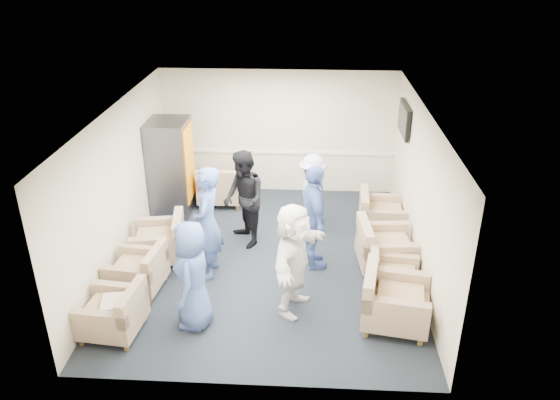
# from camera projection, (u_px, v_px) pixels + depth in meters

# --- Properties ---
(floor) EXTENTS (6.00, 6.00, 0.00)m
(floor) POSITION_uv_depth(u_px,v_px,m) (268.00, 260.00, 9.62)
(floor) COLOR black
(floor) RESTS_ON ground
(ceiling) EXTENTS (6.00, 6.00, 0.00)m
(ceiling) POSITION_uv_depth(u_px,v_px,m) (267.00, 111.00, 8.45)
(ceiling) COLOR white
(ceiling) RESTS_ON back_wall
(back_wall) EXTENTS (5.00, 0.02, 2.70)m
(back_wall) POSITION_uv_depth(u_px,v_px,m) (278.00, 132.00, 11.74)
(back_wall) COLOR beige
(back_wall) RESTS_ON floor
(front_wall) EXTENTS (5.00, 0.02, 2.70)m
(front_wall) POSITION_uv_depth(u_px,v_px,m) (248.00, 297.00, 6.33)
(front_wall) COLOR beige
(front_wall) RESTS_ON floor
(left_wall) EXTENTS (0.02, 6.00, 2.70)m
(left_wall) POSITION_uv_depth(u_px,v_px,m) (120.00, 187.00, 9.16)
(left_wall) COLOR beige
(left_wall) RESTS_ON floor
(right_wall) EXTENTS (0.02, 6.00, 2.70)m
(right_wall) POSITION_uv_depth(u_px,v_px,m) (420.00, 194.00, 8.91)
(right_wall) COLOR beige
(right_wall) RESTS_ON floor
(chair_rail) EXTENTS (4.98, 0.04, 0.06)m
(chair_rail) POSITION_uv_depth(u_px,v_px,m) (278.00, 152.00, 11.91)
(chair_rail) COLOR silver
(chair_rail) RESTS_ON back_wall
(tv) EXTENTS (0.10, 1.00, 0.58)m
(tv) POSITION_uv_depth(u_px,v_px,m) (404.00, 120.00, 10.23)
(tv) COLOR black
(tv) RESTS_ON right_wall
(armchair_left_near) EXTENTS (0.89, 0.89, 0.65)m
(armchair_left_near) POSITION_uv_depth(u_px,v_px,m) (115.00, 314.00, 7.70)
(armchair_left_near) COLOR #977B61
(armchair_left_near) RESTS_ON floor
(armchair_left_mid) EXTENTS (0.90, 0.90, 0.65)m
(armchair_left_mid) POSITION_uv_depth(u_px,v_px,m) (140.00, 272.00, 8.67)
(armchair_left_mid) COLOR #977B61
(armchair_left_mid) RESTS_ON floor
(armchair_left_far) EXTENTS (0.99, 0.99, 0.70)m
(armchair_left_far) POSITION_uv_depth(u_px,v_px,m) (162.00, 242.00, 9.49)
(armchair_left_far) COLOR #977B61
(armchair_left_far) RESTS_ON floor
(armchair_right_near) EXTENTS (1.08, 1.08, 0.74)m
(armchair_right_near) POSITION_uv_depth(u_px,v_px,m) (391.00, 302.00, 7.87)
(armchair_right_near) COLOR #977B61
(armchair_right_near) RESTS_ON floor
(armchair_right_midnear) EXTENTS (0.85, 0.85, 0.62)m
(armchair_right_midnear) POSITION_uv_depth(u_px,v_px,m) (390.00, 279.00, 8.51)
(armchair_right_midnear) COLOR #977B61
(armchair_right_midnear) RESTS_ON floor
(armchair_right_midfar) EXTENTS (1.00, 1.00, 0.73)m
(armchair_right_midfar) POSITION_uv_depth(u_px,v_px,m) (382.00, 249.00, 9.23)
(armchair_right_midfar) COLOR #977B61
(armchair_right_midfar) RESTS_ON floor
(armchair_right_far) EXTENTS (0.91, 0.91, 0.69)m
(armchair_right_far) POSITION_uv_depth(u_px,v_px,m) (379.00, 216.00, 10.38)
(armchair_right_far) COLOR #977B61
(armchair_right_far) RESTS_ON floor
(armchair_corner) EXTENTS (0.95, 0.95, 0.73)m
(armchair_corner) POSITION_uv_depth(u_px,v_px,m) (221.00, 187.00, 11.52)
(armchair_corner) COLOR #977B61
(armchair_corner) RESTS_ON floor
(vending_machine) EXTENTS (0.78, 0.91, 1.93)m
(vending_machine) POSITION_uv_depth(u_px,v_px,m) (171.00, 167.00, 10.96)
(vending_machine) COLOR #515159
(vending_machine) RESTS_ON floor
(backpack) EXTENTS (0.30, 0.25, 0.44)m
(backpack) POSITION_uv_depth(u_px,v_px,m) (182.00, 257.00, 9.27)
(backpack) COLOR black
(backpack) RESTS_ON floor
(pillow) EXTENTS (0.38, 0.47, 0.12)m
(pillow) POSITION_uv_depth(u_px,v_px,m) (113.00, 304.00, 7.63)
(pillow) COLOR beige
(pillow) RESTS_ON armchair_left_near
(person_front_left) EXTENTS (0.55, 0.82, 1.65)m
(person_front_left) POSITION_uv_depth(u_px,v_px,m) (193.00, 275.00, 7.68)
(person_front_left) COLOR #445EA5
(person_front_left) RESTS_ON floor
(person_mid_left) EXTENTS (0.49, 0.72, 1.92)m
(person_mid_left) POSITION_uv_depth(u_px,v_px,m) (208.00, 223.00, 8.81)
(person_mid_left) COLOR #445EA5
(person_mid_left) RESTS_ON floor
(person_back_left) EXTENTS (1.00, 1.09, 1.79)m
(person_back_left) POSITION_uv_depth(u_px,v_px,m) (244.00, 199.00, 9.76)
(person_back_left) COLOR black
(person_back_left) RESTS_ON floor
(person_back_right) EXTENTS (0.73, 1.06, 1.51)m
(person_back_right) POSITION_uv_depth(u_px,v_px,m) (313.00, 192.00, 10.37)
(person_back_right) COLOR silver
(person_back_right) RESTS_ON floor
(person_mid_right) EXTENTS (0.70, 1.16, 1.85)m
(person_mid_right) POSITION_uv_depth(u_px,v_px,m) (314.00, 218.00, 9.06)
(person_mid_right) COLOR #445EA5
(person_mid_right) RESTS_ON floor
(person_front_right) EXTENTS (1.01, 1.71, 1.75)m
(person_front_right) POSITION_uv_depth(u_px,v_px,m) (293.00, 259.00, 7.98)
(person_front_right) COLOR white
(person_front_right) RESTS_ON floor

